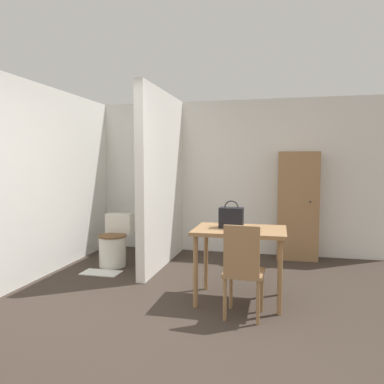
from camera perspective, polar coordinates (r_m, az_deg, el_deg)
The scene contains 10 objects.
ground_plane at distance 3.39m, azimuth -4.72°, elevation -21.63°, with size 16.00×16.00×0.00m, color #382D26.
wall_back at distance 6.26m, azimuth 4.51°, elevation 2.28°, with size 5.10×0.12×2.50m.
wall_left at distance 5.45m, azimuth -20.93°, elevation 1.66°, with size 0.12×4.23×2.50m.
partition_wall at distance 5.46m, azimuth -4.51°, elevation 1.95°, with size 0.12×1.86×2.50m.
dining_table at distance 4.06m, azimuth 7.31°, elevation -7.06°, with size 0.97×0.68×0.79m.
wooden_chair at distance 3.65m, azimuth 7.78°, elevation -11.47°, with size 0.39×0.39×0.92m.
toilet at distance 5.61m, azimuth -11.75°, elevation -7.73°, with size 0.41×0.56×0.73m.
handbag at distance 4.07m, azimuth 6.01°, elevation -3.86°, with size 0.26×0.15×0.30m.
wooden_cabinet at distance 5.99m, azimuth 15.83°, elevation -2.03°, with size 0.61×0.35×1.66m.
bath_mat at distance 5.31m, azimuth -13.68°, elevation -11.86°, with size 0.52×0.28×0.01m.
Camera 1 is at (0.94, -2.89, 1.49)m, focal length 35.00 mm.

